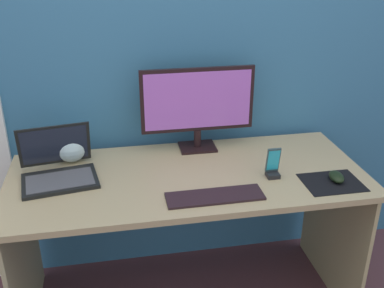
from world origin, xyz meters
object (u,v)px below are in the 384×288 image
Objects in this scene: keyboard_external at (215,196)px; mouse at (336,177)px; monitor at (198,105)px; phone_in_dock at (273,167)px; fishbowl at (71,145)px; laptop at (58,169)px.

mouse is (0.55, 0.04, 0.02)m from keyboard_external.
phone_in_dock is (0.27, -0.35, -0.18)m from monitor.
monitor reaches higher than fishbowl.
keyboard_external is at bearing -92.50° from monitor.
fishbowl reaches higher than mouse.
fishbowl reaches higher than phone_in_dock.
laptop is 3.56× the size of mouse.
keyboard_external is 4.01× the size of mouse.
phone_in_dock reaches higher than keyboard_external.
monitor is at bearing 148.62° from mouse.
mouse is at bearing -39.76° from monitor.
laptop reaches higher than phone_in_dock.
monitor is 3.98× the size of phone_in_dock.
mouse is (0.53, -0.44, -0.21)m from monitor.
laptop is at bearing -163.80° from monitor.
monitor is 1.55× the size of laptop.
laptop is at bearing 176.55° from mouse.
laptop reaches higher than fishbowl.
fishbowl is 0.41× the size of keyboard_external.
laptop is 0.70m from keyboard_external.
mouse is (1.14, -0.42, -0.06)m from fishbowl.
monitor is 1.38× the size of keyboard_external.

